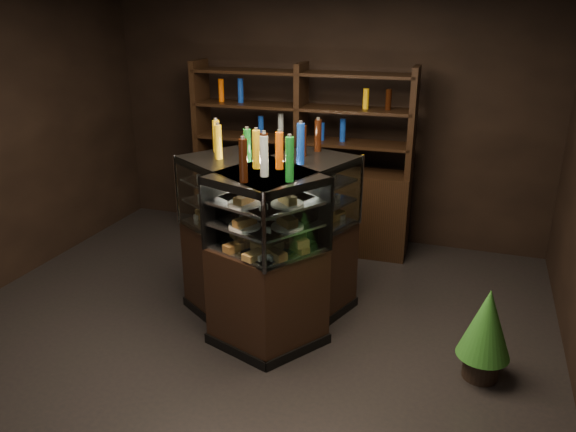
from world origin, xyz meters
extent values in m
plane|color=black|center=(0.00, 0.00, 0.00)|extent=(5.00, 5.00, 0.00)
cube|color=black|center=(0.00, 2.50, 1.50)|extent=(5.00, 0.02, 3.00)
cube|color=black|center=(0.29, 0.38, 0.41)|extent=(1.00, 1.38, 0.81)
cube|color=black|center=(0.29, 0.38, 0.04)|extent=(1.03, 1.42, 0.08)
cube|color=black|center=(0.29, 0.38, 1.36)|extent=(1.00, 1.38, 0.06)
cube|color=silver|center=(0.29, 0.38, 0.82)|extent=(0.94, 1.32, 0.02)
cube|color=silver|center=(0.29, 0.38, 1.02)|extent=(0.94, 1.32, 0.02)
cube|color=silver|center=(0.29, 0.38, 1.19)|extent=(0.94, 1.32, 0.02)
cube|color=white|center=(0.60, 0.27, 1.10)|extent=(0.42, 1.18, 0.57)
cylinder|color=silver|center=(0.80, 0.86, 1.10)|extent=(0.03, 0.03, 0.59)
cylinder|color=silver|center=(0.38, -0.31, 1.10)|extent=(0.03, 0.03, 0.59)
cube|color=black|center=(0.03, 0.29, 0.41)|extent=(1.38, 1.20, 0.81)
cube|color=black|center=(0.03, 0.29, 0.04)|extent=(1.43, 1.24, 0.08)
cube|color=black|center=(0.03, 0.29, 1.36)|extent=(1.38, 1.20, 0.06)
cube|color=silver|center=(0.03, 0.29, 0.82)|extent=(1.31, 1.13, 0.02)
cube|color=silver|center=(0.03, 0.29, 1.02)|extent=(1.31, 1.13, 0.02)
cube|color=silver|center=(0.03, 0.29, 1.19)|extent=(1.31, 1.13, 0.02)
cube|color=white|center=(-0.15, 0.02, 1.10)|extent=(1.05, 0.68, 0.57)
cylinder|color=silver|center=(0.38, -0.31, 1.10)|extent=(0.03, 0.03, 0.59)
cylinder|color=silver|center=(-0.66, 0.37, 1.10)|extent=(0.03, 0.03, 0.59)
cube|color=#D2864B|center=(0.15, -0.12, 0.86)|extent=(0.14, 0.20, 0.06)
cube|color=#D2864B|center=(0.21, 0.04, 0.86)|extent=(0.14, 0.20, 0.06)
cube|color=#D2864B|center=(0.27, 0.21, 0.86)|extent=(0.14, 0.20, 0.06)
cube|color=#D2864B|center=(0.32, 0.37, 0.86)|extent=(0.14, 0.20, 0.06)
cube|color=#D2864B|center=(0.38, 0.53, 0.86)|extent=(0.14, 0.20, 0.06)
cube|color=#D2864B|center=(0.44, 0.70, 0.86)|extent=(0.14, 0.20, 0.06)
cube|color=#D2864B|center=(0.50, 0.86, 0.86)|extent=(0.14, 0.20, 0.06)
cylinder|color=white|center=(0.14, -0.07, 1.03)|extent=(0.24, 0.24, 0.02)
cube|color=#D2864B|center=(0.14, -0.07, 1.07)|extent=(0.14, 0.19, 0.05)
cylinder|color=white|center=(0.24, 0.23, 1.03)|extent=(0.24, 0.24, 0.02)
cube|color=#D2864B|center=(0.24, 0.23, 1.07)|extent=(0.14, 0.19, 0.05)
cylinder|color=white|center=(0.35, 0.53, 1.03)|extent=(0.24, 0.24, 0.02)
cube|color=#D2864B|center=(0.35, 0.53, 1.07)|extent=(0.14, 0.19, 0.05)
cylinder|color=white|center=(0.45, 0.83, 1.03)|extent=(0.24, 0.24, 0.02)
cube|color=#D2864B|center=(0.45, 0.83, 1.07)|extent=(0.14, 0.19, 0.05)
cylinder|color=white|center=(0.14, -0.07, 1.21)|extent=(0.24, 0.24, 0.02)
cube|color=#D2864B|center=(0.14, -0.07, 1.24)|extent=(0.14, 0.19, 0.05)
cylinder|color=white|center=(0.24, 0.23, 1.21)|extent=(0.24, 0.24, 0.02)
cube|color=#D2864B|center=(0.24, 0.23, 1.24)|extent=(0.14, 0.19, 0.05)
cylinder|color=white|center=(0.35, 0.53, 1.21)|extent=(0.24, 0.24, 0.02)
cube|color=#D2864B|center=(0.35, 0.53, 1.24)|extent=(0.14, 0.19, 0.05)
cylinder|color=white|center=(0.45, 0.83, 1.21)|extent=(0.24, 0.24, 0.02)
cube|color=#D2864B|center=(0.45, 0.83, 1.24)|extent=(0.14, 0.19, 0.05)
cube|color=#D2864B|center=(-0.43, 0.55, 0.86)|extent=(0.20, 0.17, 0.06)
cube|color=#D2864B|center=(-0.28, 0.45, 0.86)|extent=(0.20, 0.17, 0.06)
cube|color=#D2864B|center=(-0.14, 0.36, 0.86)|extent=(0.20, 0.17, 0.06)
cube|color=#D2864B|center=(0.01, 0.26, 0.86)|extent=(0.20, 0.17, 0.06)
cube|color=#D2864B|center=(0.16, 0.17, 0.86)|extent=(0.20, 0.17, 0.06)
cube|color=#D2864B|center=(0.30, 0.07, 0.86)|extent=(0.20, 0.17, 0.06)
cube|color=#D2864B|center=(0.45, -0.02, 0.86)|extent=(0.20, 0.17, 0.06)
cylinder|color=white|center=(-0.37, 0.55, 1.03)|extent=(0.24, 0.24, 0.02)
cube|color=#D2864B|center=(-0.37, 0.55, 1.07)|extent=(0.19, 0.16, 0.05)
cylinder|color=white|center=(-0.11, 0.38, 1.03)|extent=(0.24, 0.24, 0.02)
cube|color=#D2864B|center=(-0.11, 0.38, 1.07)|extent=(0.19, 0.16, 0.05)
cylinder|color=white|center=(0.16, 0.20, 1.03)|extent=(0.24, 0.24, 0.02)
cube|color=#D2864B|center=(0.16, 0.20, 1.07)|extent=(0.19, 0.16, 0.05)
cylinder|color=white|center=(0.42, 0.03, 1.03)|extent=(0.24, 0.24, 0.02)
cube|color=#D2864B|center=(0.42, 0.03, 1.07)|extent=(0.19, 0.16, 0.05)
cylinder|color=white|center=(-0.37, 0.55, 1.21)|extent=(0.24, 0.24, 0.02)
cube|color=#D2864B|center=(-0.37, 0.55, 1.24)|extent=(0.19, 0.16, 0.05)
cylinder|color=white|center=(-0.11, 0.38, 1.21)|extent=(0.24, 0.24, 0.02)
cube|color=#D2864B|center=(-0.11, 0.38, 1.24)|extent=(0.19, 0.16, 0.05)
cylinder|color=white|center=(0.16, 0.20, 1.21)|extent=(0.24, 0.24, 0.02)
cube|color=#D2864B|center=(0.16, 0.20, 1.24)|extent=(0.19, 0.16, 0.05)
cylinder|color=white|center=(0.42, 0.03, 1.21)|extent=(0.24, 0.24, 0.02)
cube|color=#D2864B|center=(0.42, 0.03, 1.24)|extent=(0.19, 0.16, 0.05)
cylinder|color=#147223|center=(0.12, -0.11, 1.53)|extent=(0.06, 0.06, 0.28)
cylinder|color=silver|center=(0.12, -0.11, 1.68)|extent=(0.03, 0.03, 0.02)
cylinder|color=silver|center=(0.19, 0.08, 1.53)|extent=(0.06, 0.06, 0.28)
cylinder|color=silver|center=(0.19, 0.08, 1.68)|extent=(0.03, 0.03, 0.02)
cylinder|color=#B20C0A|center=(0.26, 0.28, 1.53)|extent=(0.06, 0.06, 0.28)
cylinder|color=silver|center=(0.26, 0.28, 1.68)|extent=(0.03, 0.03, 0.02)
cylinder|color=black|center=(0.33, 0.48, 1.53)|extent=(0.06, 0.06, 0.28)
cylinder|color=silver|center=(0.33, 0.48, 1.68)|extent=(0.03, 0.03, 0.02)
cylinder|color=#D8590A|center=(0.40, 0.68, 1.53)|extent=(0.06, 0.06, 0.28)
cylinder|color=silver|center=(0.40, 0.68, 1.68)|extent=(0.03, 0.03, 0.02)
cylinder|color=#0F38B2|center=(0.47, 0.87, 1.53)|extent=(0.06, 0.06, 0.28)
cylinder|color=silver|center=(0.47, 0.87, 1.68)|extent=(0.03, 0.03, 0.02)
cylinder|color=#147223|center=(-0.41, 0.57, 1.53)|extent=(0.06, 0.06, 0.28)
cylinder|color=silver|center=(-0.41, 0.57, 1.68)|extent=(0.03, 0.03, 0.02)
cylinder|color=silver|center=(-0.24, 0.46, 1.53)|extent=(0.06, 0.06, 0.28)
cylinder|color=silver|center=(-0.24, 0.46, 1.68)|extent=(0.03, 0.03, 0.02)
cylinder|color=#B20C0A|center=(-0.06, 0.35, 1.53)|extent=(0.06, 0.06, 0.28)
cylinder|color=silver|center=(-0.06, 0.35, 1.68)|extent=(0.03, 0.03, 0.02)
cylinder|color=black|center=(0.11, 0.23, 1.53)|extent=(0.06, 0.06, 0.28)
cylinder|color=silver|center=(0.11, 0.23, 1.68)|extent=(0.03, 0.03, 0.02)
cylinder|color=#D8590A|center=(0.29, 0.12, 1.53)|extent=(0.06, 0.06, 0.28)
cylinder|color=silver|center=(0.29, 0.12, 1.68)|extent=(0.03, 0.03, 0.02)
cylinder|color=#0F38B2|center=(0.47, 0.00, 1.53)|extent=(0.06, 0.06, 0.28)
cylinder|color=silver|center=(0.47, 0.00, 1.68)|extent=(0.03, 0.03, 0.02)
cylinder|color=black|center=(1.88, 0.13, 0.09)|extent=(0.25, 0.25, 0.19)
cone|color=#1B5F1D|center=(1.88, 0.13, 0.45)|extent=(0.38, 0.38, 0.52)
cone|color=#1B5F1D|center=(1.88, 0.13, 0.62)|extent=(0.29, 0.29, 0.37)
cube|color=black|center=(-0.11, 2.05, 0.45)|extent=(2.38, 0.49, 0.90)
cube|color=black|center=(-1.27, 2.01, 1.45)|extent=(0.07, 0.38, 1.10)
cube|color=black|center=(-0.11, 2.05, 1.45)|extent=(0.07, 0.38, 1.10)
cube|color=black|center=(1.04, 2.09, 1.45)|extent=(0.07, 0.38, 1.10)
cube|color=black|center=(-0.11, 2.05, 1.20)|extent=(2.33, 0.45, 0.03)
cube|color=black|center=(-0.11, 2.05, 1.55)|extent=(2.33, 0.45, 0.03)
cube|color=black|center=(-0.11, 2.05, 1.90)|extent=(2.33, 0.45, 0.03)
cylinder|color=#147223|center=(-1.02, 2.02, 1.32)|extent=(0.06, 0.06, 0.22)
cylinder|color=silver|center=(-0.79, 2.03, 1.32)|extent=(0.06, 0.06, 0.22)
cylinder|color=#B20C0A|center=(-0.57, 2.04, 1.32)|extent=(0.06, 0.06, 0.22)
cylinder|color=black|center=(-0.34, 2.04, 1.32)|extent=(0.06, 0.06, 0.22)
cylinder|color=#D8590A|center=(-0.11, 2.05, 1.32)|extent=(0.06, 0.06, 0.22)
cylinder|color=#0F38B2|center=(0.11, 2.06, 1.32)|extent=(0.06, 0.06, 0.22)
cylinder|color=yellow|center=(0.34, 2.06, 1.32)|extent=(0.06, 0.06, 0.22)
cylinder|color=#147223|center=(0.56, 2.07, 1.32)|extent=(0.06, 0.06, 0.22)
cylinder|color=silver|center=(0.79, 2.08, 1.32)|extent=(0.06, 0.06, 0.22)
camera|label=1|loc=(1.67, -3.56, 2.53)|focal=35.00mm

